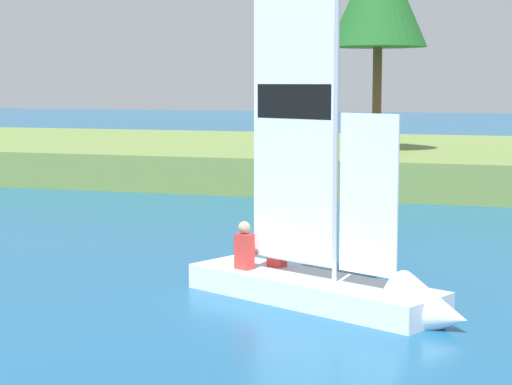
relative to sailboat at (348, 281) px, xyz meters
name	(u,v)px	position (x,y,z in m)	size (l,w,h in m)	color
shore_bank	(325,159)	(-5.04, 19.74, 0.14)	(80.00, 14.45, 1.17)	olive
sailboat	(348,281)	(0.00, 0.00, 0.00)	(4.95, 3.12, 5.97)	white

